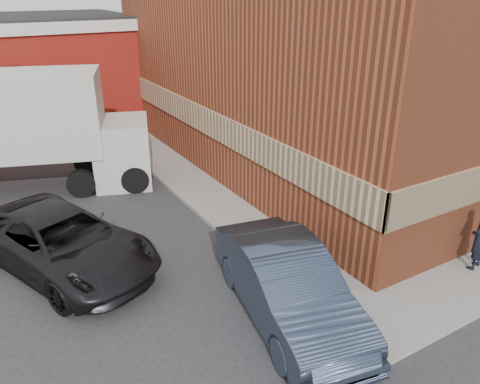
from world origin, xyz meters
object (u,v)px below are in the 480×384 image
brick_building (351,43)px  suv_a (62,242)px  man (480,238)px  box_truck (30,124)px  sedan (288,286)px

brick_building → suv_a: (-13.19, -3.82, -3.88)m
brick_building → man: (-3.93, -9.51, -3.68)m
brick_building → box_truck: size_ratio=2.03×
suv_a → box_truck: box_truck is taller
brick_building → suv_a: bearing=-163.9°
box_truck → brick_building: bearing=9.3°
man → box_truck: 14.80m
sedan → suv_a: 6.09m
brick_building → sedan: bearing=-137.6°
box_truck → suv_a: bearing=-74.3°
brick_building → box_truck: brick_building is taller
brick_building → suv_a: 14.27m
sedan → man: bearing=-0.1°
sedan → box_truck: bearing=118.8°
man → box_truck: bearing=-67.0°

